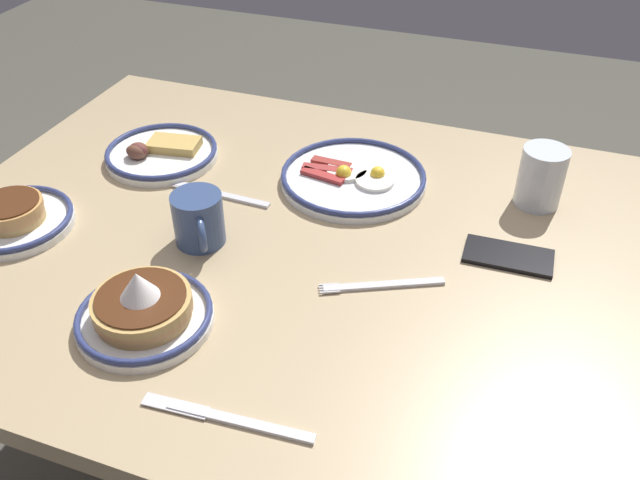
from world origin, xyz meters
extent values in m
cube|color=tan|center=(0.00, 0.00, 0.72)|extent=(1.32, 0.99, 0.04)
cylinder|color=#95815F|center=(-0.55, -0.39, 0.35)|extent=(0.06, 0.06, 0.70)
cylinder|color=#95815F|center=(0.55, -0.39, 0.35)|extent=(0.06, 0.06, 0.70)
cylinder|color=white|center=(-0.03, -0.20, 0.74)|extent=(0.28, 0.28, 0.01)
torus|color=navy|center=(-0.03, -0.20, 0.75)|extent=(0.28, 0.28, 0.01)
cylinder|color=white|center=(-0.07, -0.19, 0.75)|extent=(0.07, 0.07, 0.01)
sphere|color=yellow|center=(-0.07, -0.21, 0.76)|extent=(0.03, 0.03, 0.03)
cylinder|color=white|center=(-0.01, -0.21, 0.75)|extent=(0.08, 0.08, 0.01)
sphere|color=yellow|center=(-0.01, -0.19, 0.76)|extent=(0.03, 0.03, 0.03)
cube|color=maroon|center=(0.02, -0.23, 0.75)|extent=(0.08, 0.02, 0.01)
cube|color=#9B312F|center=(0.02, -0.20, 0.75)|extent=(0.10, 0.03, 0.01)
cube|color=#A32D2B|center=(0.02, -0.18, 0.75)|extent=(0.09, 0.04, 0.01)
cylinder|color=white|center=(0.36, -0.16, 0.74)|extent=(0.23, 0.23, 0.01)
torus|color=navy|center=(0.36, -0.16, 0.75)|extent=(0.22, 0.22, 0.01)
cube|color=tan|center=(0.35, -0.18, 0.76)|extent=(0.11, 0.08, 0.02)
ellipsoid|color=brown|center=(0.40, -0.13, 0.76)|extent=(0.04, 0.03, 0.03)
ellipsoid|color=brown|center=(0.40, -0.13, 0.76)|extent=(0.04, 0.03, 0.03)
ellipsoid|color=brown|center=(0.41, -0.12, 0.76)|extent=(0.03, 0.02, 0.02)
ellipsoid|color=brown|center=(0.40, -0.12, 0.76)|extent=(0.04, 0.03, 0.03)
ellipsoid|color=brown|center=(0.39, -0.12, 0.76)|extent=(0.03, 0.03, 0.03)
cylinder|color=white|center=(0.48, 0.14, 0.74)|extent=(0.20, 0.20, 0.01)
torus|color=navy|center=(0.48, 0.14, 0.75)|extent=(0.20, 0.20, 0.01)
cylinder|color=tan|center=(0.48, 0.14, 0.75)|extent=(0.11, 0.11, 0.01)
cylinder|color=tan|center=(0.48, 0.14, 0.77)|extent=(0.11, 0.11, 0.01)
cylinder|color=tan|center=(0.48, 0.14, 0.78)|extent=(0.11, 0.11, 0.01)
cylinder|color=#4C2814|center=(0.48, 0.14, 0.79)|extent=(0.10, 0.10, 0.00)
cylinder|color=white|center=(0.14, 0.27, 0.74)|extent=(0.20, 0.20, 0.01)
torus|color=navy|center=(0.14, 0.27, 0.75)|extent=(0.20, 0.20, 0.01)
cylinder|color=tan|center=(0.14, 0.27, 0.75)|extent=(0.14, 0.14, 0.01)
cylinder|color=tan|center=(0.14, 0.27, 0.77)|extent=(0.14, 0.14, 0.01)
cylinder|color=tan|center=(0.14, 0.27, 0.78)|extent=(0.14, 0.14, 0.01)
cylinder|color=#4C2814|center=(0.14, 0.27, 0.79)|extent=(0.13, 0.13, 0.00)
cone|color=white|center=(0.14, 0.27, 0.81)|extent=(0.06, 0.06, 0.04)
cylinder|color=#334772|center=(0.16, 0.06, 0.78)|extent=(0.09, 0.09, 0.09)
torus|color=#334772|center=(0.14, 0.10, 0.78)|extent=(0.05, 0.06, 0.06)
cylinder|color=brown|center=(0.16, 0.06, 0.81)|extent=(0.07, 0.07, 0.01)
cylinder|color=silver|center=(-0.37, -0.25, 0.79)|extent=(0.08, 0.08, 0.11)
cylinder|color=black|center=(-0.37, -0.25, 0.77)|extent=(0.07, 0.07, 0.08)
cube|color=black|center=(-0.34, -0.07, 0.74)|extent=(0.15, 0.08, 0.01)
cube|color=silver|center=(-0.17, 0.07, 0.74)|extent=(0.18, 0.10, 0.01)
cube|color=silver|center=(-0.08, 0.10, 0.74)|extent=(0.03, 0.02, 0.00)
cube|color=silver|center=(-0.09, 0.11, 0.74)|extent=(0.03, 0.02, 0.00)
cube|color=silver|center=(-0.09, 0.11, 0.74)|extent=(0.03, 0.02, 0.00)
cube|color=silver|center=(-0.09, 0.12, 0.74)|extent=(0.03, 0.02, 0.00)
cube|color=silver|center=(0.19, -0.07, 0.74)|extent=(0.20, 0.02, 0.01)
cube|color=silver|center=(0.27, -0.09, 0.74)|extent=(0.03, 0.00, 0.00)
cube|color=silver|center=(0.27, -0.08, 0.74)|extent=(0.03, 0.00, 0.00)
cube|color=silver|center=(0.28, -0.07, 0.74)|extent=(0.03, 0.00, 0.00)
cube|color=silver|center=(0.28, -0.07, 0.74)|extent=(0.03, 0.00, 0.00)
cube|color=silver|center=(-0.07, 0.38, 0.74)|extent=(0.20, 0.03, 0.01)
cube|color=silver|center=(0.02, 0.39, 0.74)|extent=(0.09, 0.03, 0.00)
camera|label=1|loc=(-0.34, 0.85, 1.43)|focal=37.64mm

